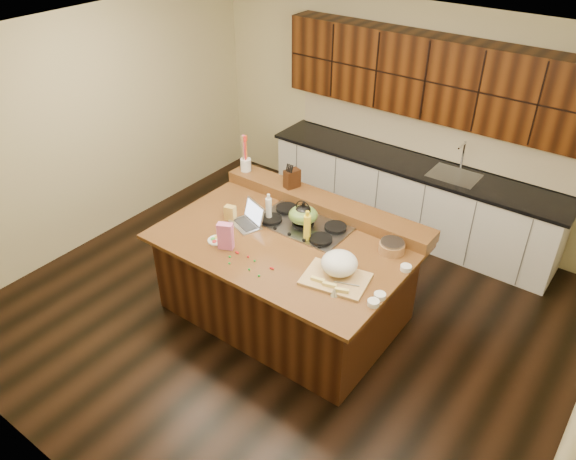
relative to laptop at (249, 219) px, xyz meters
The scene contains 31 objects.
room 0.58m from the laptop, ahead, with size 5.52×5.02×2.72m.
island 0.68m from the laptop, ahead, with size 2.40×1.60×0.92m.
back_ledge 0.82m from the laptop, 57.12° to the left, with size 2.40×0.30×0.12m, color black.
cooktop 0.54m from the laptop, 33.14° to the left, with size 0.92×0.52×0.05m.
back_counter 2.34m from the laptop, 71.36° to the left, with size 3.70×0.66×2.40m.
kettle 0.54m from the laptop, 33.14° to the left, with size 0.20×0.20×0.18m, color black.
green_bowl 0.54m from the laptop, 33.14° to the left, with size 0.29×0.29×0.16m, color #567A31.
laptop is the anchor object (origin of this frame).
oil_bottle 0.64m from the laptop, 10.05° to the left, with size 0.07×0.07×0.27m, color yellow.
vinegar_bottle 0.21m from the laptop, 56.26° to the left, with size 0.06×0.06×0.25m, color silver.
wooden_tray 1.18m from the laptop, ahead, with size 0.62×0.50×0.22m.
ramekin_a 1.63m from the laptop, 12.00° to the right, with size 0.10×0.10×0.04m, color white.
ramekin_b 1.61m from the laptop, ahead, with size 0.10×0.10×0.04m, color white.
ramekin_c 1.62m from the laptop, ahead, with size 0.10×0.10×0.04m, color white.
strainer_bowl 1.43m from the laptop, 17.22° to the left, with size 0.24×0.24×0.09m, color #996B3F.
kitchen_timer 1.34m from the laptop, 18.26° to the right, with size 0.08×0.08×0.07m, color silver.
pink_bag 0.46m from the laptop, 78.68° to the right, with size 0.14×0.08×0.26m, color #D7659D.
candy_plate 0.42m from the laptop, 97.98° to the right, with size 0.18×0.18×0.01m, color white.
package_box 0.22m from the laptop, 168.00° to the right, with size 0.11×0.07×0.15m, color gold.
utensil_crock 0.94m from the laptop, 131.96° to the left, with size 0.12×0.12×0.14m, color white.
knife_block 0.71m from the laptop, 88.44° to the left, with size 0.10×0.16×0.20m, color black.
gumdrop_0 0.79m from the laptop, 34.95° to the right, with size 0.02×0.02×0.02m, color red.
gumdrop_1 0.86m from the laptop, 44.66° to the right, with size 0.02×0.02×0.02m, color #198C26.
gumdrop_2 0.77m from the laptop, 36.11° to the right, with size 0.02×0.02×0.02m, color red.
gumdrop_3 0.69m from the laptop, 65.53° to the right, with size 0.02×0.02×0.02m, color #198C26.
gumdrop_4 0.50m from the laptop, 64.31° to the right, with size 0.02×0.02×0.02m, color red.
gumdrop_5 0.59m from the laptop, 68.14° to the right, with size 0.02×0.02×0.02m, color #198C26.
gumdrop_6 0.52m from the laptop, 62.36° to the right, with size 0.02×0.02×0.02m, color red.
gumdrop_7 0.64m from the laptop, 46.07° to the right, with size 0.02×0.02×0.02m, color #198C26.
gumdrop_8 0.57m from the laptop, 51.33° to the right, with size 0.02×0.02×0.02m, color red.
gumdrop_9 0.76m from the laptop, 50.37° to the right, with size 0.02×0.02×0.02m, color #198C26.
Camera 1 is at (2.67, -3.55, 3.96)m, focal length 35.00 mm.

